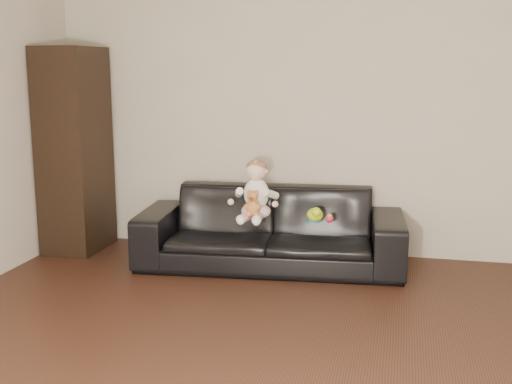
% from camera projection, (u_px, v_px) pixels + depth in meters
% --- Properties ---
extents(wall_back, '(5.00, 0.00, 5.00)m').
position_uv_depth(wall_back, '(338.00, 105.00, 5.44)').
color(wall_back, '#B3A996').
rests_on(wall_back, ground).
extents(sofa, '(2.21, 1.02, 0.63)m').
position_uv_depth(sofa, '(270.00, 228.00, 5.26)').
color(sofa, black).
rests_on(sofa, floor).
extents(cabinet, '(0.45, 0.62, 1.78)m').
position_uv_depth(cabinet, '(75.00, 150.00, 5.63)').
color(cabinet, black).
rests_on(cabinet, floor).
extents(shelf_item, '(0.18, 0.25, 0.28)m').
position_uv_depth(shelf_item, '(74.00, 104.00, 5.55)').
color(shelf_item, silver).
rests_on(shelf_item, cabinet).
extents(baby, '(0.32, 0.40, 0.48)m').
position_uv_depth(baby, '(256.00, 193.00, 5.11)').
color(baby, silver).
rests_on(baby, sofa).
extents(teddy_bear, '(0.12, 0.12, 0.20)m').
position_uv_depth(teddy_bear, '(253.00, 204.00, 4.98)').
color(teddy_bear, '#BC7035').
rests_on(teddy_bear, sofa).
extents(toy_green, '(0.15, 0.17, 0.11)m').
position_uv_depth(toy_green, '(315.00, 215.00, 5.06)').
color(toy_green, '#BDDA19').
rests_on(toy_green, sofa).
extents(toy_rattle, '(0.06, 0.06, 0.06)m').
position_uv_depth(toy_rattle, '(330.00, 219.00, 5.02)').
color(toy_rattle, red).
rests_on(toy_rattle, sofa).
extents(toy_blue_disc, '(0.11, 0.11, 0.02)m').
position_uv_depth(toy_blue_disc, '(313.00, 220.00, 5.07)').
color(toy_blue_disc, blue).
rests_on(toy_blue_disc, sofa).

